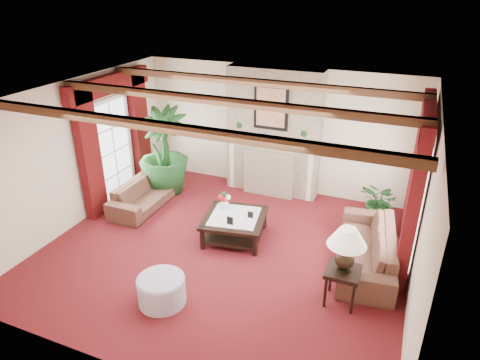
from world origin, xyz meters
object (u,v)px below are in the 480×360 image
at_px(potted_palm, 165,169).
at_px(side_table, 341,286).
at_px(coffee_table, 235,227).
at_px(sofa_right, 367,241).
at_px(sofa_left, 146,188).
at_px(ottoman, 162,290).

distance_m(potted_palm, side_table, 4.78).
bearing_deg(coffee_table, sofa_right, -6.99).
bearing_deg(side_table, sofa_left, 160.98).
bearing_deg(potted_palm, sofa_right, -13.42).
xyz_separation_m(coffee_table, side_table, (2.09, -0.99, 0.06)).
xyz_separation_m(sofa_left, coffee_table, (2.19, -0.49, -0.15)).
relative_size(potted_palm, coffee_table, 1.81).
distance_m(sofa_left, side_table, 4.53).
distance_m(side_table, ottoman, 2.59).
distance_m(sofa_left, sofa_right, 4.50).
bearing_deg(sofa_right, ottoman, -58.23).
height_order(sofa_right, ottoman, sofa_right).
bearing_deg(side_table, sofa_right, 79.47).
xyz_separation_m(sofa_right, coffee_table, (-2.30, -0.11, -0.21)).
distance_m(sofa_right, coffee_table, 2.31).
relative_size(potted_palm, side_table, 3.44).
xyz_separation_m(coffee_table, ottoman, (-0.30, -1.98, -0.02)).
distance_m(sofa_left, potted_palm, 0.71).
xyz_separation_m(potted_palm, ottoman, (1.86, -3.16, -0.33)).
height_order(sofa_right, potted_palm, potted_palm).
bearing_deg(sofa_left, potted_palm, -2.96).
height_order(sofa_left, sofa_right, sofa_right).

